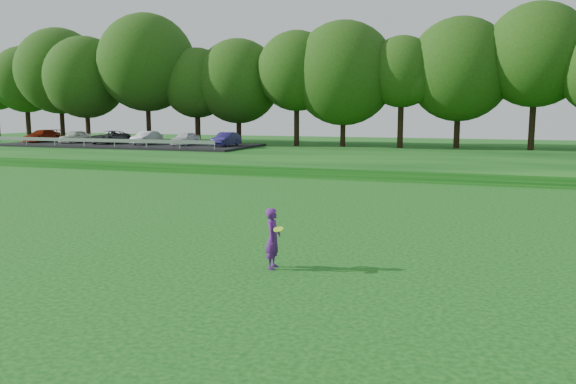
% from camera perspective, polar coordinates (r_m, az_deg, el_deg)
% --- Properties ---
extents(ground, '(140.00, 140.00, 0.00)m').
position_cam_1_polar(ground, '(14.04, -12.41, -7.81)').
color(ground, '#0D4310').
rests_on(ground, ground).
extents(berm, '(130.00, 30.00, 0.60)m').
position_cam_1_polar(berm, '(46.16, 10.19, 3.73)').
color(berm, '#0D4310').
rests_on(berm, ground).
extents(walking_path, '(130.00, 1.60, 0.04)m').
position_cam_1_polar(walking_path, '(32.49, 6.30, 1.46)').
color(walking_path, gray).
rests_on(walking_path, ground).
extents(treeline, '(104.00, 7.00, 15.00)m').
position_cam_1_polar(treeline, '(50.16, 11.16, 12.98)').
color(treeline, '#1E440F').
rests_on(treeline, berm).
extents(parking_lot, '(24.00, 9.00, 1.38)m').
position_cam_1_polar(parking_lot, '(54.47, -16.42, 5.00)').
color(parking_lot, black).
rests_on(parking_lot, berm).
extents(woman, '(0.54, 0.62, 1.50)m').
position_cam_1_polar(woman, '(13.74, -1.53, -4.73)').
color(woman, '#5D1C7F').
rests_on(woman, ground).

